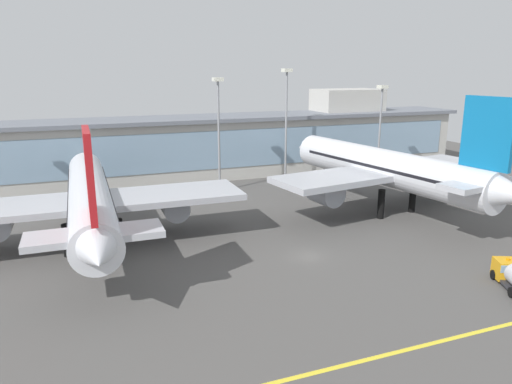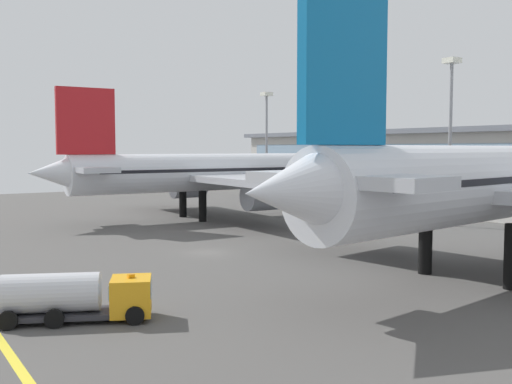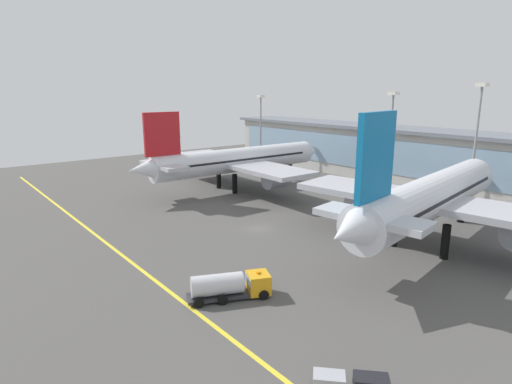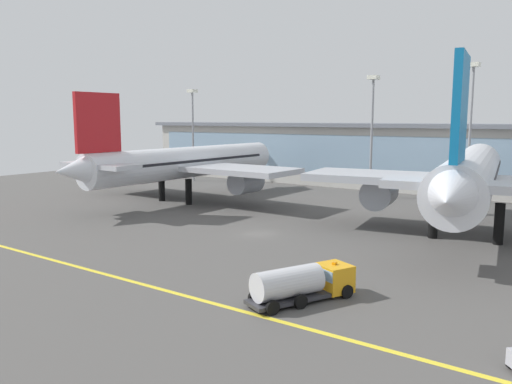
% 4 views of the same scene
% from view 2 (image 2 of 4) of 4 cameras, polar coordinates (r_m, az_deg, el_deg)
% --- Properties ---
extents(ground_plane, '(180.00, 180.00, 0.00)m').
position_cam_2_polar(ground_plane, '(59.14, -4.62, -5.76)').
color(ground_plane, '#514F4C').
extents(airliner_near_left, '(41.41, 50.80, 17.94)m').
position_cam_2_polar(airliner_near_left, '(87.51, -4.31, 1.80)').
color(airliner_near_left, black).
rests_on(airliner_near_left, ground).
extents(airliner_near_right, '(41.12, 50.65, 19.93)m').
position_cam_2_polar(airliner_near_right, '(51.10, 21.07, 0.64)').
color(airliner_near_right, black).
rests_on(airliner_near_right, ground).
extents(fuel_tanker_truck, '(5.99, 9.24, 2.90)m').
position_cam_2_polar(fuel_tanker_truck, '(37.43, -16.35, -9.45)').
color(fuel_tanker_truck, black).
rests_on(fuel_tanker_truck, ground).
extents(apron_light_mast_west, '(1.80, 1.80, 20.75)m').
position_cam_2_polar(apron_light_mast_west, '(115.05, 1.01, 6.03)').
color(apron_light_mast_west, gray).
rests_on(apron_light_mast_west, ground).
extents(apron_light_mast_far_east, '(1.80, 1.80, 21.79)m').
position_cam_2_polar(apron_light_mast_far_east, '(82.37, 17.99, 6.94)').
color(apron_light_mast_far_east, gray).
rests_on(apron_light_mast_far_east, ground).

